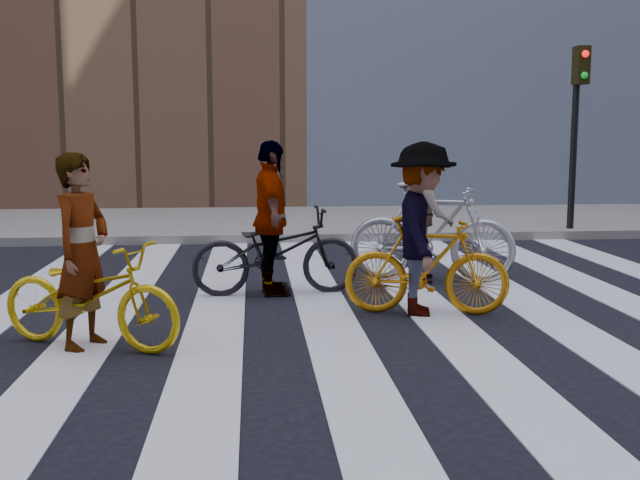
{
  "coord_description": "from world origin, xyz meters",
  "views": [
    {
      "loc": [
        -1.28,
        -7.47,
        1.79
      ],
      "look_at": [
        -0.58,
        0.3,
        0.7
      ],
      "focal_mm": 42.0,
      "sensor_mm": 36.0,
      "label": 1
    }
  ],
  "objects": [
    {
      "name": "bike_silver_mid",
      "position": [
        0.93,
        1.54,
        0.61
      ],
      "size": [
        2.12,
        1.15,
        1.23
      ],
      "primitive_type": "imported",
      "rotation": [
        0.0,
        0.0,
        1.27
      ],
      "color": "#B0B1BB",
      "rests_on": "ground"
    },
    {
      "name": "ground",
      "position": [
        0.0,
        0.0,
        0.0
      ],
      "size": [
        100.0,
        100.0,
        0.0
      ],
      "primitive_type": "plane",
      "color": "black",
      "rests_on": "ground"
    },
    {
      "name": "sidewalk_far",
      "position": [
        0.0,
        7.5,
        0.07
      ],
      "size": [
        100.0,
        5.0,
        0.15
      ],
      "primitive_type": "cube",
      "color": "gray",
      "rests_on": "ground"
    },
    {
      "name": "rider_rear",
      "position": [
        -1.07,
        0.9,
        0.87
      ],
      "size": [
        0.51,
        1.06,
        1.75
      ],
      "primitive_type": "imported",
      "rotation": [
        0.0,
        0.0,
        1.66
      ],
      "color": "slate",
      "rests_on": "ground"
    },
    {
      "name": "bike_yellow_right",
      "position": [
        0.46,
        -0.19,
        0.5
      ],
      "size": [
        1.71,
        0.78,
        0.99
      ],
      "primitive_type": "imported",
      "rotation": [
        0.0,
        0.0,
        1.37
      ],
      "color": "#CA7A0B",
      "rests_on": "ground"
    },
    {
      "name": "bike_dark_rear",
      "position": [
        -1.02,
        0.9,
        0.5
      ],
      "size": [
        1.94,
        0.82,
        0.99
      ],
      "primitive_type": "imported",
      "rotation": [
        0.0,
        0.0,
        1.66
      ],
      "color": "black",
      "rests_on": "ground"
    },
    {
      "name": "rider_mid",
      "position": [
        0.88,
        1.54,
        0.83
      ],
      "size": [
        0.83,
        0.95,
        1.66
      ],
      "primitive_type": "imported",
      "rotation": [
        0.0,
        0.0,
        1.27
      ],
      "color": "slate",
      "rests_on": "ground"
    },
    {
      "name": "rider_right",
      "position": [
        0.41,
        -0.19,
        0.87
      ],
      "size": [
        0.85,
        1.23,
        1.74
      ],
      "primitive_type": "imported",
      "rotation": [
        0.0,
        0.0,
        1.37
      ],
      "color": "slate",
      "rests_on": "ground"
    },
    {
      "name": "bike_yellow_left",
      "position": [
        -2.66,
        -1.11,
        0.45
      ],
      "size": [
        1.83,
        1.26,
        0.91
      ],
      "primitive_type": "imported",
      "rotation": [
        0.0,
        0.0,
        1.15
      ],
      "color": "gold",
      "rests_on": "ground"
    },
    {
      "name": "rider_left",
      "position": [
        -2.71,
        -1.11,
        0.83
      ],
      "size": [
        0.61,
        0.71,
        1.66
      ],
      "primitive_type": "imported",
      "rotation": [
        0.0,
        0.0,
        1.15
      ],
      "color": "slate",
      "rests_on": "ground"
    },
    {
      "name": "zebra_crosswalk",
      "position": [
        0.0,
        0.0,
        0.01
      ],
      "size": [
        8.25,
        10.0,
        0.01
      ],
      "color": "silver",
      "rests_on": "ground"
    },
    {
      "name": "traffic_signal",
      "position": [
        4.4,
        5.32,
        2.28
      ],
      "size": [
        0.22,
        0.42,
        3.33
      ],
      "color": "black",
      "rests_on": "ground"
    }
  ]
}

